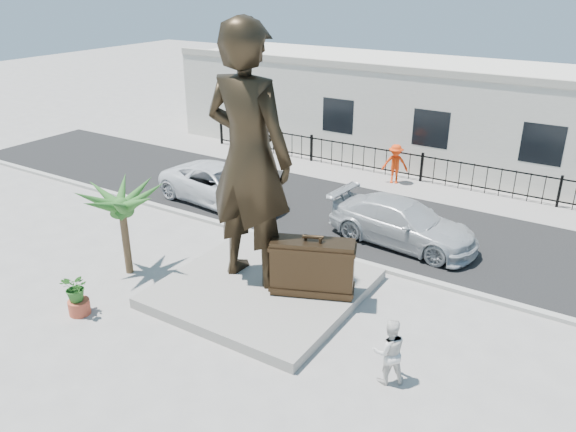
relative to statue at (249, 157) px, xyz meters
name	(u,v)px	position (x,y,z in m)	size (l,w,h in m)	color
ground	(247,323)	(1.02, -1.67, -3.87)	(100.00, 100.00, 0.00)	#9E9991
street	(375,219)	(1.02, 6.33, -3.87)	(40.00, 7.00, 0.01)	black
curb	(330,254)	(1.02, 2.83, -3.81)	(40.00, 0.25, 0.12)	#A5A399
far_sidewalk	(414,187)	(1.02, 10.33, -3.86)	(40.00, 2.50, 0.02)	#9E9991
plinth	(264,288)	(0.52, -0.17, -3.72)	(5.20, 5.20, 0.30)	gray
fence	(421,169)	(1.02, 11.13, -3.27)	(22.00, 0.10, 1.20)	black
building	(455,113)	(1.02, 15.33, -1.67)	(28.00, 7.00, 4.40)	silver
statue	(249,157)	(0.00, 0.00, 0.00)	(2.61, 1.71, 7.15)	black
suitcase	(312,267)	(1.91, 0.14, -2.79)	(2.21, 0.70, 1.56)	black
tourist	(389,352)	(4.97, -1.80, -3.09)	(0.76, 0.59, 1.56)	silver
car_white	(222,185)	(-4.76, 4.62, -3.13)	(2.44, 5.29, 1.47)	white
car_silver	(403,223)	(2.60, 4.94, -3.13)	(2.05, 5.04, 1.46)	#BABDBF
worker	(395,164)	(0.11, 10.32, -3.00)	(1.10, 0.63, 1.71)	#FC3D0D
palm_tree	(130,272)	(-3.60, -1.37, -3.87)	(1.80, 1.80, 3.20)	#275920
planter	(79,307)	(-3.01, -3.67, -3.67)	(0.56, 0.56, 0.40)	#B74930
shrub	(76,288)	(-3.01, -3.67, -3.08)	(0.71, 0.62, 0.79)	#296220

